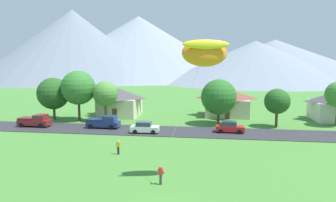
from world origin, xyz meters
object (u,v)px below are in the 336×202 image
(house_right_center, at_px, (120,102))
(pickup_truck_navy_west_side, at_px, (104,122))
(parked_car_red_west_end, at_px, (230,127))
(tree_center, at_px, (219,97))
(parked_car_white_mid_west, at_px, (145,128))
(house_left_center, at_px, (334,106))
(tree_right_of_center, at_px, (53,94))
(kite_flyer_with_kite, at_px, (204,53))
(tree_near_left, at_px, (78,88))
(tree_far_right, at_px, (105,94))
(house_leftmost, at_px, (227,102))
(pickup_truck_maroon_east_side, at_px, (35,121))
(tree_near_right, at_px, (277,101))
(watcher_person, at_px, (118,147))
(house_rightmost, at_px, (119,102))

(house_right_center, height_order, pickup_truck_navy_west_side, house_right_center)
(parked_car_red_west_end, bearing_deg, house_right_center, 147.15)
(tree_center, bearing_deg, parked_car_white_mid_west, -143.07)
(house_left_center, xyz_separation_m, tree_right_of_center, (-51.18, -5.95, 2.08))
(kite_flyer_with_kite, bearing_deg, tree_near_left, 132.46)
(tree_center, height_order, tree_far_right, tree_center)
(tree_near_left, distance_m, tree_center, 25.04)
(parked_car_red_west_end, bearing_deg, tree_right_of_center, 167.69)
(house_leftmost, distance_m, pickup_truck_maroon_east_side, 35.01)
(tree_near_left, relative_size, tree_center, 1.18)
(house_left_center, relative_size, pickup_truck_navy_west_side, 1.55)
(tree_near_left, height_order, pickup_truck_navy_west_side, tree_near_left)
(tree_near_right, distance_m, kite_flyer_with_kite, 27.82)
(tree_near_right, distance_m, watcher_person, 28.18)
(pickup_truck_navy_west_side, bearing_deg, tree_near_right, 10.38)
(tree_near_right, height_order, pickup_truck_maroon_east_side, tree_near_right)
(house_leftmost, xyz_separation_m, house_left_center, (19.21, -2.13, -0.05))
(house_rightmost, bearing_deg, watcher_person, -73.43)
(pickup_truck_navy_west_side, relative_size, watcher_person, 3.13)
(kite_flyer_with_kite, bearing_deg, house_left_center, 54.31)
(parked_car_white_mid_west, xyz_separation_m, kite_flyer_with_kite, (9.12, -16.92, 10.53))
(house_right_center, relative_size, pickup_truck_navy_west_side, 1.57)
(house_left_center, bearing_deg, tree_center, -162.44)
(tree_right_of_center, height_order, watcher_person, tree_right_of_center)
(tree_right_of_center, bearing_deg, parked_car_red_west_end, -12.31)
(house_left_center, xyz_separation_m, pickup_truck_maroon_east_side, (-50.73, -13.01, -1.64))
(house_right_center, xyz_separation_m, tree_center, (19.61, -7.41, 2.16))
(pickup_truck_navy_west_side, bearing_deg, tree_near_left, 139.10)
(pickup_truck_maroon_east_side, bearing_deg, house_left_center, 14.38)
(house_rightmost, distance_m, watcher_person, 25.16)
(house_rightmost, distance_m, tree_right_of_center, 12.19)
(house_leftmost, relative_size, kite_flyer_with_kite, 0.70)
(house_left_center, relative_size, tree_right_of_center, 1.05)
(parked_car_red_west_end, bearing_deg, tree_near_left, 166.74)
(house_leftmost, bearing_deg, pickup_truck_navy_west_side, -143.70)
(house_right_center, height_order, tree_right_of_center, tree_right_of_center)
(house_right_center, distance_m, tree_right_of_center, 12.77)
(tree_right_of_center, relative_size, parked_car_red_west_end, 1.82)
(house_right_center, height_order, tree_center, tree_center)
(parked_car_red_west_end, bearing_deg, pickup_truck_navy_west_side, 178.93)
(tree_right_of_center, distance_m, pickup_truck_maroon_east_side, 7.99)
(tree_right_of_center, height_order, tree_far_right, tree_right_of_center)
(parked_car_white_mid_west, bearing_deg, house_leftmost, 53.14)
(house_left_center, height_order, parked_car_red_west_end, house_left_center)
(house_left_center, height_order, parked_car_white_mid_west, house_left_center)
(house_right_center, distance_m, watcher_person, 27.68)
(house_left_center, xyz_separation_m, tree_center, (-20.96, -6.63, 1.99))
(tree_near_left, xyz_separation_m, pickup_truck_maroon_east_side, (-4.76, -6.38, -4.92))
(house_left_center, xyz_separation_m, house_rightmost, (-39.92, -1.69, 0.15))
(tree_far_right, distance_m, pickup_truck_navy_west_side, 7.32)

